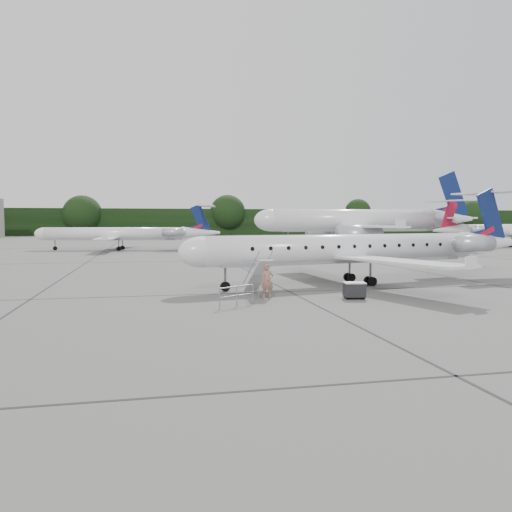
{
  "coord_description": "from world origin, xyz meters",
  "views": [
    {
      "loc": [
        -12.69,
        -24.49,
        4.21
      ],
      "look_at": [
        -7.03,
        2.16,
        2.3
      ],
      "focal_mm": 35.0,
      "sensor_mm": 36.0,
      "label": 1
    }
  ],
  "objects": [
    {
      "name": "ground",
      "position": [
        0.0,
        0.0,
        0.0
      ],
      "size": [
        320.0,
        320.0,
        0.0
      ],
      "primitive_type": "plane",
      "color": "#5D5D5B",
      "rests_on": "ground"
    },
    {
      "name": "bg_regional_left",
      "position": [
        -17.84,
        50.66,
        3.31
      ],
      "size": [
        27.79,
        21.93,
        6.62
      ],
      "primitive_type": null,
      "rotation": [
        0.0,
        0.0,
        -0.16
      ],
      "color": "white",
      "rests_on": "ground"
    },
    {
      "name": "bg_regional_right",
      "position": [
        45.12,
        47.25,
        3.71
      ],
      "size": [
        32.81,
        27.39,
        7.42
      ],
      "primitive_type": null,
      "rotation": [
        0.0,
        0.0,
        3.42
      ],
      "color": "white",
      "rests_on": "ground"
    },
    {
      "name": "treeline",
      "position": [
        0.0,
        130.0,
        4.0
      ],
      "size": [
        260.0,
        4.0,
        8.0
      ],
      "primitive_type": "cube",
      "color": "black",
      "rests_on": "ground"
    },
    {
      "name": "passenger",
      "position": [
        -6.47,
        1.81,
        0.94
      ],
      "size": [
        0.72,
        0.51,
        1.87
      ],
      "primitive_type": "imported",
      "rotation": [
        0.0,
        0.0,
        -0.09
      ],
      "color": "#996653",
      "rests_on": "ground"
    },
    {
      "name": "main_regional_jet",
      "position": [
        0.22,
        6.64,
        3.32
      ],
      "size": [
        29.04,
        23.34,
        6.64
      ],
      "primitive_type": null,
      "rotation": [
        0.0,
        0.0,
        0.2
      ],
      "color": "white",
      "rests_on": "ground"
    },
    {
      "name": "safety_railing",
      "position": [
        -8.56,
        -0.49,
        0.5
      ],
      "size": [
        1.9,
        1.25,
        1.0
      ],
      "primitive_type": null,
      "rotation": [
        0.0,
        0.0,
        0.57
      ],
      "color": "gray",
      "rests_on": "ground"
    },
    {
      "name": "baggage_cart",
      "position": [
        -1.88,
        0.68,
        0.48
      ],
      "size": [
        1.23,
        1.06,
        0.95
      ],
      "primitive_type": null,
      "rotation": [
        0.0,
        0.0,
        -0.17
      ],
      "color": "#232326",
      "rests_on": "ground"
    },
    {
      "name": "bg_narrowbody",
      "position": [
        18.07,
        47.58,
        6.02
      ],
      "size": [
        33.72,
        24.4,
        12.04
      ],
      "primitive_type": null,
      "rotation": [
        0.0,
        0.0,
        0.01
      ],
      "color": "white",
      "rests_on": "ground"
    },
    {
      "name": "airstair",
      "position": [
        -6.72,
        3.09,
        1.04
      ],
      "size": [
        1.28,
        2.42,
        2.08
      ],
      "primitive_type": null,
      "rotation": [
        0.0,
        0.0,
        0.2
      ],
      "color": "white",
      "rests_on": "ground"
    }
  ]
}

